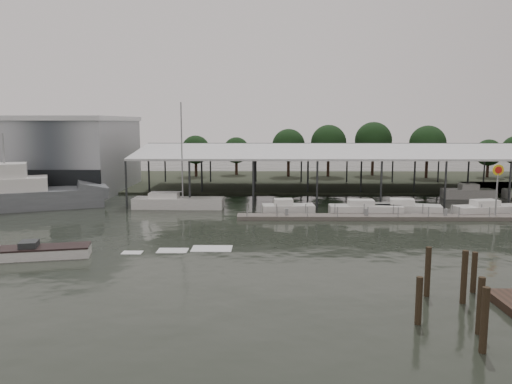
{
  "coord_description": "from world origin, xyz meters",
  "views": [
    {
      "loc": [
        3.5,
        -39.66,
        9.72
      ],
      "look_at": [
        2.87,
        11.72,
        2.5
      ],
      "focal_mm": 35.0,
      "sensor_mm": 36.0,
      "label": 1
    }
  ],
  "objects_px": {
    "grey_trawler": "(19,195)",
    "white_sailboat": "(177,203)",
    "shell_fuel_sign": "(497,181)",
    "speedboat_underway": "(28,253)"
  },
  "relations": [
    {
      "from": "grey_trawler",
      "to": "white_sailboat",
      "type": "relative_size",
      "value": 1.59
    },
    {
      "from": "shell_fuel_sign",
      "to": "white_sailboat",
      "type": "relative_size",
      "value": 0.46
    },
    {
      "from": "shell_fuel_sign",
      "to": "speedboat_underway",
      "type": "bearing_deg",
      "value": -159.62
    },
    {
      "from": "white_sailboat",
      "to": "speedboat_underway",
      "type": "distance_m",
      "value": 22.33
    },
    {
      "from": "shell_fuel_sign",
      "to": "grey_trawler",
      "type": "relative_size",
      "value": 0.29
    },
    {
      "from": "grey_trawler",
      "to": "speedboat_underway",
      "type": "relative_size",
      "value": 1.03
    },
    {
      "from": "speedboat_underway",
      "to": "grey_trawler",
      "type": "bearing_deg",
      "value": -75.01
    },
    {
      "from": "shell_fuel_sign",
      "to": "grey_trawler",
      "type": "xyz_separation_m",
      "value": [
        -50.86,
        5.41,
        -2.35
      ]
    },
    {
      "from": "shell_fuel_sign",
      "to": "grey_trawler",
      "type": "bearing_deg",
      "value": 173.92
    },
    {
      "from": "shell_fuel_sign",
      "to": "white_sailboat",
      "type": "height_order",
      "value": "white_sailboat"
    }
  ]
}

